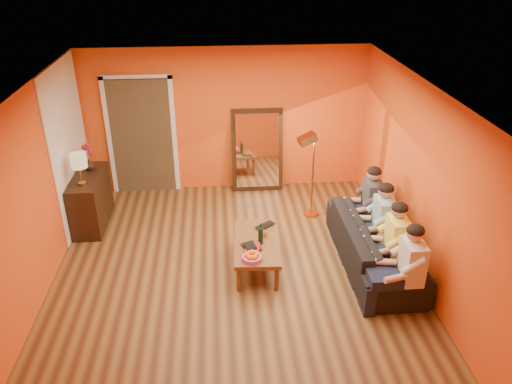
{
  "coord_description": "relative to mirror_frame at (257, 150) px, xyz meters",
  "views": [
    {
      "loc": [
        -0.17,
        -5.75,
        4.21
      ],
      "look_at": [
        0.35,
        0.5,
        1.0
      ],
      "focal_mm": 35.0,
      "sensor_mm": 36.0,
      "label": 1
    }
  ],
  "objects": [
    {
      "name": "room_shell",
      "position": [
        -0.55,
        -2.26,
        0.54
      ],
      "size": [
        5.0,
        5.5,
        2.6
      ],
      "color": "brown",
      "rests_on": "ground"
    },
    {
      "name": "doorway_recess",
      "position": [
        -2.05,
        0.2,
        0.29
      ],
      "size": [
        1.06,
        0.3,
        2.1
      ],
      "primitive_type": "cube",
      "color": "#3F2D19",
      "rests_on": "floor"
    },
    {
      "name": "dog",
      "position": [
        1.52,
        -2.95,
        -0.42
      ],
      "size": [
        0.5,
        0.65,
        0.68
      ],
      "primitive_type": null,
      "rotation": [
        0.0,
        0.0,
        -0.24
      ],
      "color": "#AC7D4D",
      "rests_on": "floor"
    },
    {
      "name": "floor_lamp",
      "position": [
        0.82,
        -1.11,
        -0.04
      ],
      "size": [
        0.35,
        0.31,
        1.44
      ],
      "primitive_type": null,
      "rotation": [
        0.0,
        0.0,
        0.25
      ],
      "color": "#C37C39",
      "rests_on": "floor"
    },
    {
      "name": "person_mid_left",
      "position": [
        1.58,
        -3.01,
        -0.15
      ],
      "size": [
        0.7,
        0.44,
        1.22
      ],
      "primitive_type": null,
      "color": "#F6EA52",
      "rests_on": "sofa"
    },
    {
      "name": "mirror_frame",
      "position": [
        0.0,
        0.0,
        0.0
      ],
      "size": [
        0.92,
        0.27,
        1.51
      ],
      "primitive_type": "cube",
      "rotation": [
        -0.14,
        0.0,
        0.0
      ],
      "color": "black",
      "rests_on": "floor"
    },
    {
      "name": "fruit_bowl",
      "position": [
        -0.32,
        -2.96,
        -0.26
      ],
      "size": [
        0.26,
        0.26,
        0.16
      ],
      "primitive_type": null,
      "color": "#C74695",
      "rests_on": "coffee_table"
    },
    {
      "name": "person_far_right",
      "position": [
        1.58,
        -1.91,
        -0.15
      ],
      "size": [
        0.7,
        0.44,
        1.22
      ],
      "primitive_type": null,
      "color": "#35353A",
      "rests_on": "sofa"
    },
    {
      "name": "door_jamb_left",
      "position": [
        -2.62,
        0.08,
        0.29
      ],
      "size": [
        0.08,
        0.06,
        2.2
      ],
      "primitive_type": "cube",
      "color": "white",
      "rests_on": "wall_back"
    },
    {
      "name": "book_mid",
      "position": [
        -0.39,
        -2.7,
        -0.3
      ],
      "size": [
        0.24,
        0.29,
        0.02
      ],
      "primitive_type": "imported",
      "rotation": [
        0.0,
        0.0,
        -0.18
      ],
      "color": "#B31429",
      "rests_on": "book_lower"
    },
    {
      "name": "wine_bottle",
      "position": [
        -0.17,
        -2.56,
        -0.18
      ],
      "size": [
        0.07,
        0.07,
        0.31
      ],
      "primitive_type": "cylinder",
      "color": "black",
      "rests_on": "coffee_table"
    },
    {
      "name": "tumbler",
      "position": [
        -0.1,
        -2.39,
        -0.3
      ],
      "size": [
        0.11,
        0.11,
        0.08
      ],
      "primitive_type": "imported",
      "rotation": [
        0.0,
        0.0,
        0.32
      ],
      "color": "#B27F3F",
      "rests_on": "coffee_table"
    },
    {
      "name": "book_upper",
      "position": [
        -0.4,
        -2.72,
        -0.29
      ],
      "size": [
        0.2,
        0.23,
        0.02
      ],
      "primitive_type": "imported",
      "rotation": [
        0.0,
        0.0,
        0.27
      ],
      "color": "black",
      "rests_on": "book_mid"
    },
    {
      "name": "laptop",
      "position": [
        -0.04,
        -2.16,
        -0.33
      ],
      "size": [
        0.38,
        0.35,
        0.03
      ],
      "primitive_type": "imported",
      "rotation": [
        0.0,
        0.0,
        0.65
      ],
      "color": "black",
      "rests_on": "coffee_table"
    },
    {
      "name": "coffee_table",
      "position": [
        -0.22,
        -2.51,
        -0.55
      ],
      "size": [
        0.69,
        1.25,
        0.42
      ],
      "primitive_type": null,
      "rotation": [
        0.0,
        0.0,
        -0.06
      ],
      "color": "brown",
      "rests_on": "floor"
    },
    {
      "name": "white_accent",
      "position": [
        -3.04,
        -0.88,
        0.54
      ],
      "size": [
        0.02,
        1.9,
        2.58
      ],
      "primitive_type": "cube",
      "color": "white",
      "rests_on": "wall_left"
    },
    {
      "name": "person_mid_right",
      "position": [
        1.58,
        -2.46,
        -0.15
      ],
      "size": [
        0.7,
        0.44,
        1.22
      ],
      "primitive_type": null,
      "color": "#84B2CC",
      "rests_on": "sofa"
    },
    {
      "name": "sofa",
      "position": [
        1.45,
        -2.56,
        -0.43
      ],
      "size": [
        2.26,
        0.88,
        0.66
      ],
      "primitive_type": "imported",
      "rotation": [
        0.0,
        0.0,
        1.57
      ],
      "color": "black",
      "rests_on": "floor"
    },
    {
      "name": "table_lamp",
      "position": [
        -2.79,
        -1.38,
        0.34
      ],
      "size": [
        0.24,
        0.24,
        0.51
      ],
      "primitive_type": null,
      "color": "beige",
      "rests_on": "sideboard"
    },
    {
      "name": "person_far_left",
      "position": [
        1.58,
        -3.56,
        -0.15
      ],
      "size": [
        0.7,
        0.44,
        1.22
      ],
      "primitive_type": null,
      "color": "beige",
      "rests_on": "sofa"
    },
    {
      "name": "flowers",
      "position": [
        -2.79,
        -0.83,
        0.45
      ],
      "size": [
        0.17,
        0.17,
        0.48
      ],
      "primitive_type": null,
      "color": "#B31429",
      "rests_on": "vase"
    },
    {
      "name": "door_jamb_right",
      "position": [
        -1.48,
        0.08,
        0.29
      ],
      "size": [
        0.08,
        0.06,
        2.2
      ],
      "primitive_type": "cube",
      "color": "white",
      "rests_on": "wall_back"
    },
    {
      "name": "mirror_glass",
      "position": [
        0.0,
        -0.04,
        0.0
      ],
      "size": [
        0.78,
        0.21,
        1.35
      ],
      "primitive_type": "cube",
      "rotation": [
        -0.14,
        0.0,
        0.0
      ],
      "color": "white",
      "rests_on": "mirror_frame"
    },
    {
      "name": "door_header",
      "position": [
        -2.05,
        0.08,
        1.36
      ],
      "size": [
        1.22,
        0.06,
        0.08
      ],
      "primitive_type": "cube",
      "color": "white",
      "rests_on": "wall_back"
    },
    {
      "name": "book_lower",
      "position": [
        -0.4,
        -2.71,
        -0.33
      ],
      "size": [
        0.29,
        0.33,
        0.03
      ],
      "primitive_type": "imported",
      "rotation": [
        0.0,
        0.0,
        0.42
      ],
      "color": "black",
      "rests_on": "coffee_table"
    },
    {
      "name": "vase",
      "position": [
        -2.79,
        -0.83,
        0.18
      ],
      "size": [
        0.17,
        0.17,
        0.18
      ],
      "primitive_type": "imported",
      "color": "black",
      "rests_on": "sideboard"
    },
    {
      "name": "sideboard",
      "position": [
        -2.79,
        -1.08,
        -0.34
      ],
      "size": [
        0.44,
        1.18,
        0.85
      ],
      "primitive_type": "cube",
      "color": "black",
      "rests_on": "floor"
    }
  ]
}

